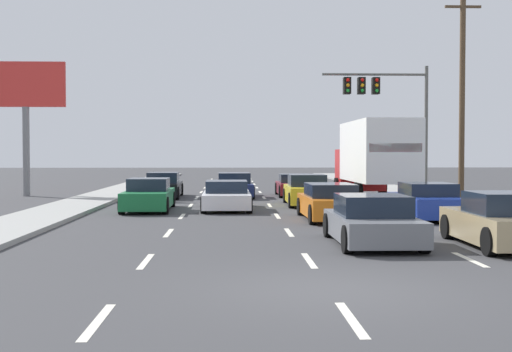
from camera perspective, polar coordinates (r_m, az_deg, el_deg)
ground_plane at (r=36.08m, az=0.53°, el=-1.64°), size 140.00×140.00×0.00m
sidewalk_right at (r=32.54m, az=15.44°, el=-1.97°), size 2.40×80.00×0.14m
sidewalk_left at (r=31.73m, az=-13.93°, el=-2.06°), size 2.40×80.00×0.14m
lane_markings at (r=31.60m, az=0.90°, el=-2.14°), size 6.94×57.00×0.01m
car_black at (r=34.54m, az=-7.83°, el=-0.86°), size 1.88×4.67×1.28m
car_green at (r=26.81m, az=-9.06°, el=-1.67°), size 1.89×4.58×1.27m
car_navy at (r=34.47m, az=-1.87°, el=-0.86°), size 2.01×4.66×1.26m
car_white at (r=26.87m, az=-2.50°, el=-1.72°), size 1.96×4.53×1.16m
car_maroon at (r=35.44m, az=3.35°, el=-0.85°), size 1.95×4.07×1.16m
car_yellow at (r=29.22m, az=4.33°, el=-1.30°), size 1.86×4.29×1.33m
car_orange at (r=22.95m, az=6.25°, el=-2.25°), size 1.87×4.33×1.23m
car_gray at (r=16.85m, az=9.79°, el=-3.84°), size 1.95×4.08×1.22m
box_truck at (r=32.43m, az=9.99°, el=1.71°), size 2.72×8.45×3.73m
car_blue at (r=23.90m, az=14.26°, el=-2.15°), size 1.94×4.23×1.23m
car_tan at (r=17.22m, az=20.10°, el=-3.69°), size 1.94×4.13×1.32m
traffic_signal_mast at (r=39.41m, az=10.41°, el=6.68°), size 6.11×0.69×7.24m
utility_pole_mid at (r=35.21m, az=17.02°, el=6.64°), size 1.80×0.28×10.09m
roadside_billboard at (r=37.32m, az=-18.90°, el=6.07°), size 4.13×0.36×7.02m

